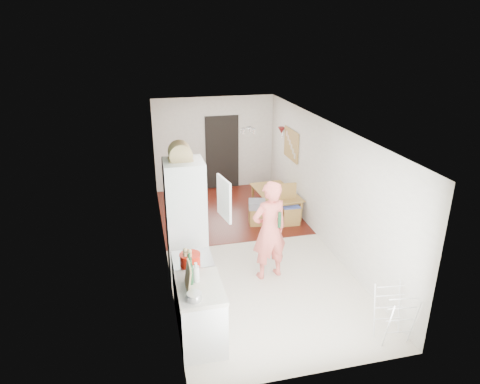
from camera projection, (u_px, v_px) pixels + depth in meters
name	position (u px, v px, depth m)	size (l,w,h in m)	color
room_shell	(247.00, 189.00, 8.23)	(3.20, 7.00, 2.50)	silver
floor	(246.00, 247.00, 8.68)	(3.20, 7.00, 0.01)	beige
wood_floor_overlay	(228.00, 211.00, 10.36)	(3.20, 3.30, 0.01)	#5A1A0E
sage_wall_panel	(171.00, 209.00, 5.86)	(0.02, 3.00, 1.30)	slate
tile_splashback	(178.00, 274.00, 5.61)	(0.02, 1.90, 0.50)	black
doorway_recess	(222.00, 153.00, 11.52)	(0.90, 0.04, 2.00)	black
base_cabinet	(201.00, 316.00, 5.93)	(0.60, 0.90, 0.86)	silver
worktop	(200.00, 288.00, 5.77)	(0.62, 0.92, 0.06)	beige
range_cooker	(194.00, 286.00, 6.61)	(0.60, 0.60, 0.88)	silver
cooker_top	(192.00, 260.00, 6.44)	(0.60, 0.60, 0.04)	silver
fridge_housing	(186.00, 221.00, 7.31)	(0.66, 0.66, 2.15)	silver
fridge_door	(224.00, 199.00, 7.00)	(0.56, 0.04, 0.70)	silver
fridge_interior	(203.00, 194.00, 7.21)	(0.02, 0.52, 0.66)	white
pinboard	(291.00, 144.00, 10.18)	(0.03, 0.90, 0.70)	#AB8652
pinboard_frame	(291.00, 145.00, 10.18)	(0.01, 0.94, 0.74)	olive
wall_sconce	(281.00, 130.00, 10.69)	(0.18, 0.18, 0.16)	maroon
person	(270.00, 222.00, 7.30)	(0.78, 0.51, 2.13)	#ED695D
dining_table	(277.00, 204.00, 10.22)	(1.28, 0.71, 0.45)	olive
dining_chair	(290.00, 205.00, 9.55)	(0.38, 0.38, 0.91)	olive
stool	(256.00, 216.00, 9.59)	(0.31, 0.31, 0.41)	olive
grey_drape	(257.00, 204.00, 9.48)	(0.37, 0.37, 0.17)	slate
drying_rack	(394.00, 316.00, 5.98)	(0.42, 0.38, 0.81)	silver
bread_bin	(180.00, 154.00, 6.94)	(0.39, 0.37, 0.21)	tan
red_casserole	(190.00, 259.00, 6.23)	(0.31, 0.31, 0.18)	red
steel_pan	(194.00, 297.00, 5.45)	(0.20, 0.20, 0.10)	silver
held_bottle	(280.00, 220.00, 7.14)	(0.06, 0.06, 0.28)	#184322
bottle_a	(191.00, 275.00, 5.75)	(0.07, 0.07, 0.29)	#184322
bottle_b	(190.00, 268.00, 5.89)	(0.07, 0.07, 0.31)	#184322
bottle_c	(196.00, 274.00, 5.82)	(0.09, 0.09, 0.23)	silver
pepper_mill_front	(186.00, 260.00, 6.17)	(0.07, 0.07, 0.24)	tan
pepper_mill_back	(190.00, 260.00, 6.16)	(0.06, 0.06, 0.23)	tan
chopping_boards	(188.00, 277.00, 5.63)	(0.04, 0.27, 0.37)	tan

